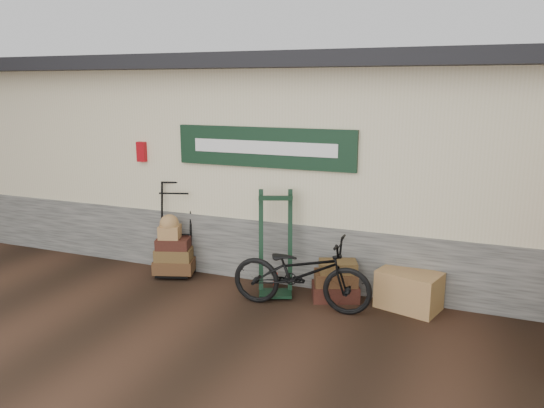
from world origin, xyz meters
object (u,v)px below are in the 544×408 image
at_px(porter_trolley, 175,228).
at_px(wicker_hamper, 409,290).
at_px(green_barrow, 276,243).
at_px(suitcase_stack, 336,280).
at_px(bicycle, 301,269).

relative_size(porter_trolley, wicker_hamper, 1.87).
xyz_separation_m(porter_trolley, green_barrow, (1.69, -0.19, 0.01)).
xyz_separation_m(green_barrow, wicker_hamper, (1.76, 0.15, -0.46)).
bearing_deg(porter_trolley, suitcase_stack, -20.70).
bearing_deg(wicker_hamper, green_barrow, -175.01).
relative_size(porter_trolley, suitcase_stack, 2.31).
xyz_separation_m(green_barrow, suitcase_stack, (0.82, 0.09, -0.44)).
bearing_deg(green_barrow, bicycle, -57.27).
relative_size(green_barrow, bicycle, 0.79).
relative_size(porter_trolley, green_barrow, 0.99).
relative_size(porter_trolley, bicycle, 0.78).
bearing_deg(suitcase_stack, bicycle, -127.45).
bearing_deg(bicycle, wicker_hamper, -72.30).
bearing_deg(suitcase_stack, wicker_hamper, 3.92).
xyz_separation_m(suitcase_stack, wicker_hamper, (0.94, 0.06, -0.02)).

